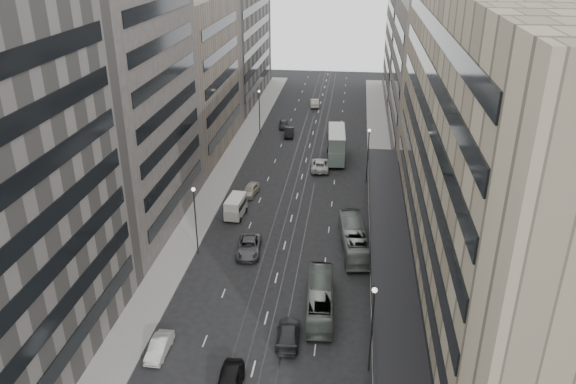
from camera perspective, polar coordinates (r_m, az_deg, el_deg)
The scene contains 27 objects.
ground at distance 54.46m, azimuth -2.40°, elevation -13.30°, with size 220.00×220.00×0.00m, color black.
sidewalk_right at distance 86.67m, azimuth 9.45°, elevation 1.61°, with size 4.00×125.00×0.15m, color gray.
sidewalk_left at distance 88.69m, azimuth -6.22°, elevation 2.35°, with size 4.00×125.00×0.15m, color gray.
department_store at distance 55.46m, azimuth 21.23°, elevation 3.40°, with size 19.20×60.00×30.00m.
building_right_mid at distance 97.79m, azimuth 15.35°, elevation 11.07°, with size 15.00×28.00×24.00m, color #49433F.
building_right_far at distance 126.66m, azimuth 13.73°, elevation 15.10°, with size 15.00×32.00×28.00m, color slate.
building_left_b at distance 69.78m, azimuth -18.01°, elevation 9.79°, with size 15.00×26.00×34.00m, color #49433F.
building_left_c at distance 95.29m, azimuth -11.11°, elevation 11.45°, with size 15.00×28.00×25.00m, color #74695A.
building_left_d at distance 126.26m, azimuth -6.62°, elevation 15.58°, with size 15.00×38.00×28.00m, color slate.
lamp_right_near at distance 46.88m, azimuth 8.56°, elevation -12.75°, with size 0.44×0.44×8.32m.
lamp_right_far at distance 82.38m, azimuth 8.15°, elevation 4.30°, with size 0.44×0.44×8.32m.
lamp_left_near at distance 63.59m, azimuth -9.42°, elevation -2.12°, with size 0.44×0.44×8.32m.
lamp_left_far at distance 102.80m, azimuth -2.93°, elevation 8.62°, with size 0.44×0.44×8.32m.
bus_near at distance 55.39m, azimuth 3.27°, elevation -10.76°, with size 2.38×10.17×2.83m, color slate.
bus_far at distance 65.58m, azimuth 6.65°, elevation -4.69°, with size 2.58×11.03×3.07m, color gray.
double_decker at distance 91.31m, azimuth 4.93°, elevation 4.86°, with size 3.26×9.41×5.08m.
panel_van at distance 72.99m, azimuth -5.34°, elevation -1.45°, with size 2.42×4.52×2.76m.
sedan_0 at distance 47.68m, azimuth -5.97°, elevation -18.67°, with size 2.02×5.02×1.71m, color black.
sedan_1 at distance 52.11m, azimuth -12.94°, elevation -15.09°, with size 1.46×4.20×1.38m, color silver.
sedan_2 at distance 65.10m, azimuth -4.00°, elevation -5.57°, with size 2.61×5.66×1.57m, color #555557.
sedan_3 at distance 52.16m, azimuth 0.03°, elevation -14.19°, with size 2.12×5.21×1.51m, color #2B2B2D.
sedan_4 at distance 79.32m, azimuth -3.86°, elevation 0.22°, with size 1.81×4.51×1.54m, color #B1A592.
sedan_5 at distance 102.97m, azimuth 0.13°, elevation 6.09°, with size 1.60×4.58×1.51m, color black.
sedan_6 at distance 88.00m, azimuth 3.26°, elevation 2.79°, with size 2.68×5.81×1.62m, color silver.
sedan_7 at distance 103.61m, azimuth 4.79°, elevation 6.14°, with size 2.21×5.44×1.58m, color #545456.
sedan_8 at distance 107.69m, azimuth -0.44°, elevation 6.91°, with size 1.69×4.21×1.43m, color #272729.
sedan_9 at distance 121.85m, azimuth 2.71°, elevation 9.05°, with size 1.78×5.10×1.68m, color beige.
Camera 1 is at (7.39, -42.36, 33.43)m, focal length 35.00 mm.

